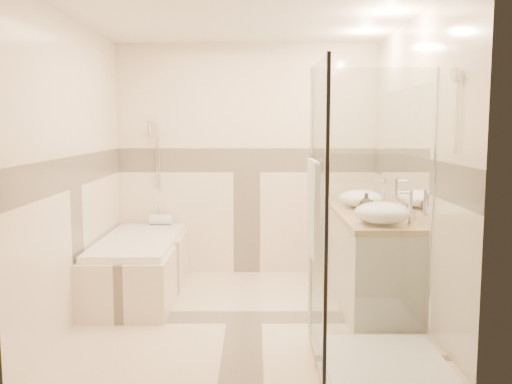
{
  "coord_description": "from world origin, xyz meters",
  "views": [
    {
      "loc": [
        0.09,
        -4.71,
        1.64
      ],
      "look_at": [
        0.1,
        0.25,
        1.05
      ],
      "focal_mm": 40.0,
      "sensor_mm": 36.0,
      "label": 1
    }
  ],
  "objects_px": {
    "amenity_bottle_a": "(372,208)",
    "amenity_bottle_b": "(366,202)",
    "bathtub": "(139,264)",
    "vessel_sink_near": "(361,198)",
    "vanity": "(370,260)",
    "vessel_sink_far": "(382,213)",
    "shower_enclosure": "(364,293)"
  },
  "relations": [
    {
      "from": "vessel_sink_near",
      "to": "vanity",
      "type": "bearing_deg",
      "value": -87.13
    },
    {
      "from": "shower_enclosure",
      "to": "vessel_sink_near",
      "type": "bearing_deg",
      "value": 80.72
    },
    {
      "from": "bathtub",
      "to": "amenity_bottle_b",
      "type": "xyz_separation_m",
      "value": [
        2.13,
        -0.22,
        0.63
      ]
    },
    {
      "from": "shower_enclosure",
      "to": "vessel_sink_far",
      "type": "relative_size",
      "value": 4.59
    },
    {
      "from": "shower_enclosure",
      "to": "bathtub",
      "type": "bearing_deg",
      "value": 138.9
    },
    {
      "from": "vessel_sink_near",
      "to": "amenity_bottle_a",
      "type": "height_order",
      "value": "vessel_sink_near"
    },
    {
      "from": "vessel_sink_near",
      "to": "amenity_bottle_a",
      "type": "distance_m",
      "value": 0.55
    },
    {
      "from": "amenity_bottle_a",
      "to": "amenity_bottle_b",
      "type": "relative_size",
      "value": 0.84
    },
    {
      "from": "bathtub",
      "to": "vessel_sink_near",
      "type": "bearing_deg",
      "value": 1.29
    },
    {
      "from": "bathtub",
      "to": "vanity",
      "type": "distance_m",
      "value": 2.18
    },
    {
      "from": "bathtub",
      "to": "shower_enclosure",
      "type": "distance_m",
      "value": 2.47
    },
    {
      "from": "vessel_sink_near",
      "to": "amenity_bottle_b",
      "type": "xyz_separation_m",
      "value": [
        0.0,
        -0.27,
        -0.0
      ]
    },
    {
      "from": "vanity",
      "to": "amenity_bottle_b",
      "type": "distance_m",
      "value": 0.52
    },
    {
      "from": "vanity",
      "to": "vessel_sink_far",
      "type": "bearing_deg",
      "value": -92.17
    },
    {
      "from": "vessel_sink_far",
      "to": "bathtub",
      "type": "bearing_deg",
      "value": 157.62
    },
    {
      "from": "vessel_sink_near",
      "to": "bathtub",
      "type": "bearing_deg",
      "value": -178.71
    },
    {
      "from": "vanity",
      "to": "vessel_sink_far",
      "type": "relative_size",
      "value": 3.64
    },
    {
      "from": "vanity",
      "to": "vessel_sink_near",
      "type": "height_order",
      "value": "vessel_sink_near"
    },
    {
      "from": "bathtub",
      "to": "vessel_sink_near",
      "type": "distance_m",
      "value": 2.22
    },
    {
      "from": "shower_enclosure",
      "to": "amenity_bottle_a",
      "type": "height_order",
      "value": "shower_enclosure"
    },
    {
      "from": "bathtub",
      "to": "vessel_sink_far",
      "type": "xyz_separation_m",
      "value": [
        2.13,
        -0.88,
        0.63
      ]
    },
    {
      "from": "vanity",
      "to": "shower_enclosure",
      "type": "distance_m",
      "value": 1.31
    },
    {
      "from": "bathtub",
      "to": "vessel_sink_near",
      "type": "height_order",
      "value": "vessel_sink_near"
    },
    {
      "from": "amenity_bottle_a",
      "to": "amenity_bottle_b",
      "type": "height_order",
      "value": "amenity_bottle_b"
    },
    {
      "from": "amenity_bottle_a",
      "to": "amenity_bottle_b",
      "type": "distance_m",
      "value": 0.28
    },
    {
      "from": "vessel_sink_far",
      "to": "amenity_bottle_b",
      "type": "distance_m",
      "value": 0.65
    },
    {
      "from": "vanity",
      "to": "amenity_bottle_a",
      "type": "distance_m",
      "value": 0.52
    },
    {
      "from": "shower_enclosure",
      "to": "amenity_bottle_b",
      "type": "height_order",
      "value": "shower_enclosure"
    },
    {
      "from": "shower_enclosure",
      "to": "amenity_bottle_a",
      "type": "bearing_deg",
      "value": 76.32
    },
    {
      "from": "amenity_bottle_b",
      "to": "vessel_sink_near",
      "type": "bearing_deg",
      "value": 90.0
    },
    {
      "from": "bathtub",
      "to": "vessel_sink_far",
      "type": "relative_size",
      "value": 3.82
    },
    {
      "from": "bathtub",
      "to": "amenity_bottle_a",
      "type": "xyz_separation_m",
      "value": [
        2.13,
        -0.5,
        0.61
      ]
    }
  ]
}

